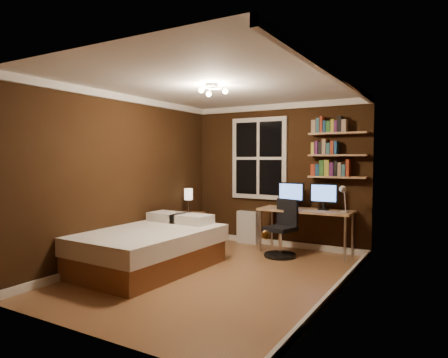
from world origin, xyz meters
The scene contains 24 objects.
floor centered at (0.00, 0.00, 0.00)m, with size 4.20×4.20×0.00m, color brown.
wall_back centered at (0.00, 2.10, 1.25)m, with size 3.20×0.04×2.50m, color black.
wall_left centered at (-1.60, 0.00, 1.25)m, with size 0.04×4.20×2.50m, color black.
wall_right centered at (1.60, 0.00, 1.25)m, with size 0.04×4.20×2.50m, color black.
ceiling centered at (0.00, 0.00, 2.50)m, with size 3.20×4.20×0.02m, color white.
window centered at (-0.35, 2.06, 1.55)m, with size 1.06×0.06×1.46m, color silver.
door centered at (1.59, -1.55, 1.02)m, with size 0.03×0.82×2.05m, color black, non-canonical shape.
door_knob centered at (1.55, -1.85, 1.00)m, with size 0.06×0.06×0.06m, color #B8883A.
ceiling_fixture centered at (0.00, -0.10, 2.40)m, with size 0.44×0.44×0.18m, color beige, non-canonical shape.
bookshelf_lower centered at (1.08, 1.98, 1.25)m, with size 0.92×0.22×0.03m, color #9F724D.
books_row_lower centered at (1.08, 1.98, 1.38)m, with size 0.54×0.16×0.23m, color #9C321C, non-canonical shape.
bookshelf_middle centered at (1.08, 1.98, 1.60)m, with size 0.92×0.22×0.03m, color #9F724D.
books_row_middle centered at (1.08, 1.98, 1.73)m, with size 0.42×0.16×0.23m, color navy, non-canonical shape.
bookshelf_upper centered at (1.08, 1.98, 1.95)m, with size 0.92×0.22×0.03m, color #9F724D.
books_row_upper centered at (1.08, 1.98, 2.08)m, with size 0.54×0.16×0.23m, color #2E6129, non-canonical shape.
bed centered at (-1.00, -0.23, 0.30)m, with size 1.54×2.09×0.69m.
nightstand centered at (-1.38, 1.32, 0.29)m, with size 0.46×0.46×0.58m, color brown.
bedside_lamp centered at (-1.38, 1.32, 0.80)m, with size 0.15×0.15×0.43m, color white, non-canonical shape.
radiator centered at (-0.54, 1.99, 0.29)m, with size 0.39×0.14×0.59m, color #BCBCB7.
desk centered at (0.62, 1.80, 0.66)m, with size 1.52×0.57×0.72m.
monitor_left centered at (0.34, 1.87, 0.93)m, with size 0.45×0.12×0.43m, color black, non-canonical shape.
monitor_right centered at (0.89, 1.87, 0.93)m, with size 0.45×0.12×0.43m, color black, non-canonical shape.
desk_lamp centered at (1.26, 1.69, 0.94)m, with size 0.14×0.32×0.44m, color silver, non-canonical shape.
office_chair centered at (0.37, 1.39, 0.33)m, with size 0.50×0.50×0.90m.
Camera 1 is at (2.72, -4.46, 1.55)m, focal length 32.00 mm.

